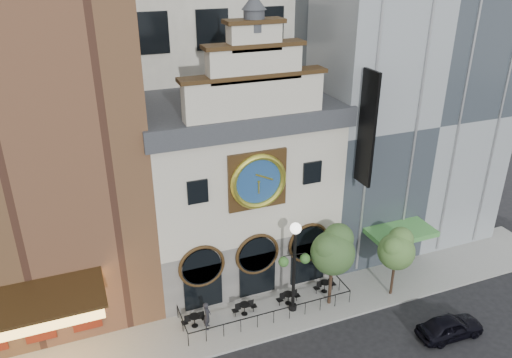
{
  "coord_description": "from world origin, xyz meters",
  "views": [
    {
      "loc": [
        -9.74,
        -20.55,
        20.85
      ],
      "look_at": [
        0.74,
        6.0,
        7.61
      ],
      "focal_mm": 35.0,
      "sensor_mm": 36.0,
      "label": 1
    }
  ],
  "objects": [
    {
      "name": "bistro_3",
      "position": [
        4.34,
        2.77,
        0.61
      ],
      "size": [
        1.58,
        0.68,
        0.9
      ],
      "color": "black",
      "rests_on": "sidewalk"
    },
    {
      "name": "retail_building",
      "position": [
        12.99,
        9.99,
        10.14
      ],
      "size": [
        14.0,
        14.4,
        20.0
      ],
      "color": "gray",
      "rests_on": "ground"
    },
    {
      "name": "bistro_1",
      "position": [
        -1.37,
        2.61,
        0.61
      ],
      "size": [
        1.58,
        0.68,
        0.9
      ],
      "color": "black",
      "rests_on": "sidewalk"
    },
    {
      "name": "bistro_2",
      "position": [
        1.59,
        2.55,
        0.61
      ],
      "size": [
        1.58,
        0.68,
        0.9
      ],
      "color": "black",
      "rests_on": "sidewalk"
    },
    {
      "name": "car_right",
      "position": [
        9.26,
        -3.45,
        0.69
      ],
      "size": [
        4.09,
        1.78,
        1.37
      ],
      "primitive_type": "imported",
      "rotation": [
        0.0,
        0.0,
        1.53
      ],
      "color": "black",
      "rests_on": "ground"
    },
    {
      "name": "tree_left",
      "position": [
        4.11,
        1.68,
        4.17
      ],
      "size": [
        2.84,
        2.74,
        5.48
      ],
      "color": "#382619",
      "rests_on": "sidewalk"
    },
    {
      "name": "pedestrian",
      "position": [
        -3.86,
        2.26,
        1.07
      ],
      "size": [
        0.64,
        0.78,
        1.84
      ],
      "primitive_type": "imported",
      "rotation": [
        0.0,
        0.0,
        1.22
      ],
      "color": "black",
      "rests_on": "sidewalk"
    },
    {
      "name": "tree_right",
      "position": [
        8.36,
        1.03,
        3.6
      ],
      "size": [
        2.44,
        2.35,
        4.71
      ],
      "color": "#382619",
      "rests_on": "sidewalk"
    },
    {
      "name": "clock_building",
      "position": [
        0.0,
        7.82,
        6.69
      ],
      "size": [
        12.6,
        8.78,
        18.65
      ],
      "color": "#605E5B",
      "rests_on": "ground"
    },
    {
      "name": "ground",
      "position": [
        0.0,
        0.0,
        0.0
      ],
      "size": [
        120.0,
        120.0,
        0.0
      ],
      "primitive_type": "plane",
      "color": "black",
      "rests_on": "ground"
    },
    {
      "name": "sidewalk",
      "position": [
        0.0,
        2.5,
        0.07
      ],
      "size": [
        44.0,
        5.0,
        0.15
      ],
      "primitive_type": "cube",
      "color": "gray",
      "rests_on": "ground"
    },
    {
      "name": "theater_building",
      "position": [
        -13.0,
        9.96,
        12.6
      ],
      "size": [
        14.0,
        15.6,
        25.0
      ],
      "color": "brown",
      "rests_on": "ground"
    },
    {
      "name": "bistro_0",
      "position": [
        -4.53,
        2.69,
        0.61
      ],
      "size": [
        1.58,
        0.68,
        0.9
      ],
      "color": "black",
      "rests_on": "sidewalk"
    },
    {
      "name": "lamppost",
      "position": [
        1.61,
        1.93,
        4.01
      ],
      "size": [
        1.99,
        0.8,
        6.24
      ],
      "rotation": [
        0.0,
        0.0,
        -0.12
      ],
      "color": "black",
      "rests_on": "sidewalk"
    },
    {
      "name": "cafe_railing",
      "position": [
        0.0,
        2.5,
        0.6
      ],
      "size": [
        10.6,
        2.6,
        0.9
      ],
      "primitive_type": null,
      "color": "black",
      "rests_on": "sidewalk"
    }
  ]
}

